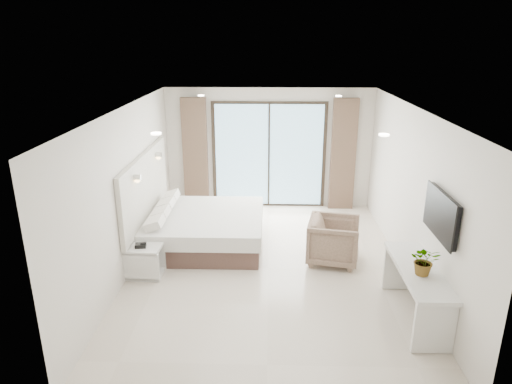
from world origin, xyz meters
TOP-DOWN VIEW (x-y plane):
  - ground at (0.00, 0.00)m, footprint 6.20×6.20m
  - room_shell at (-0.20, 0.82)m, footprint 4.62×6.22m
  - bed at (-1.22, 0.92)m, footprint 2.17×2.07m
  - nightstand at (-2.02, -0.30)m, footprint 0.59×0.50m
  - phone at (-2.05, -0.33)m, footprint 0.19×0.16m
  - console_desk at (2.04, -1.37)m, footprint 0.53×1.69m
  - plant at (2.04, -1.55)m, footprint 0.44×0.48m
  - armchair at (1.13, 0.30)m, footprint 0.93×0.98m

SIDE VIEW (x-z plane):
  - ground at x=0.00m, z-range 0.00..0.00m
  - nightstand at x=-2.02m, z-range 0.00..0.52m
  - bed at x=-1.22m, z-range -0.05..0.69m
  - armchair at x=1.13m, z-range 0.00..0.86m
  - phone at x=-2.05m, z-range 0.53..0.58m
  - console_desk at x=2.04m, z-range 0.18..0.95m
  - plant at x=2.04m, z-range 0.77..1.09m
  - room_shell at x=-0.20m, z-range 0.22..2.94m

